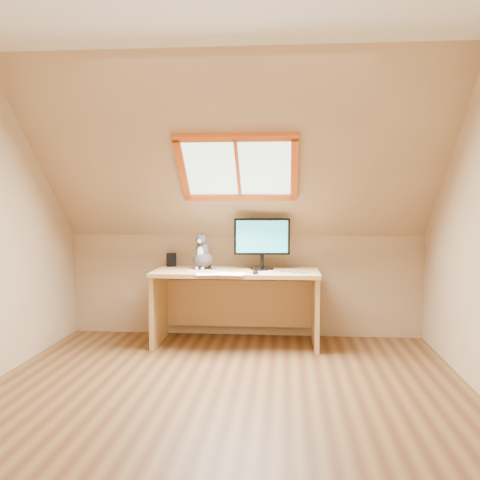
# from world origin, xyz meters

# --- Properties ---
(ground) EXTENTS (3.50, 3.50, 0.00)m
(ground) POSITION_xyz_m (0.00, 0.00, 0.00)
(ground) COLOR brown
(ground) RESTS_ON ground
(room_shell) EXTENTS (3.52, 3.52, 2.41)m
(room_shell) POSITION_xyz_m (0.00, -0.09, 1.43)
(room_shell) COLOR tan
(room_shell) RESTS_ON ground
(desk) EXTENTS (1.53, 0.67, 0.70)m
(desk) POSITION_xyz_m (-0.05, 1.45, 0.48)
(desk) COLOR tan
(desk) RESTS_ON ground
(monitor) EXTENTS (0.52, 0.22, 0.48)m
(monitor) POSITION_xyz_m (0.19, 1.45, 0.97)
(monitor) COLOR black
(monitor) RESTS_ON desk
(cat) EXTENTS (0.23, 0.27, 0.36)m
(cat) POSITION_xyz_m (-0.37, 1.46, 0.83)
(cat) COLOR #4A4442
(cat) RESTS_ON desk
(desk_speaker) EXTENTS (0.11, 0.11, 0.13)m
(desk_speaker) POSITION_xyz_m (-0.71, 1.63, 0.76)
(desk_speaker) COLOR black
(desk_speaker) RESTS_ON desk
(graphics_tablet) EXTENTS (0.30, 0.24, 0.01)m
(graphics_tablet) POSITION_xyz_m (-0.34, 1.21, 0.70)
(graphics_tablet) COLOR #B2B2B7
(graphics_tablet) RESTS_ON desk
(mouse) EXTENTS (0.05, 0.09, 0.03)m
(mouse) POSITION_xyz_m (0.15, 1.14, 0.71)
(mouse) COLOR black
(mouse) RESTS_ON desk
(papers) EXTENTS (0.35, 0.30, 0.01)m
(papers) POSITION_xyz_m (-0.15, 1.12, 0.70)
(papers) COLOR white
(papers) RESTS_ON desk
(cables) EXTENTS (0.51, 0.26, 0.01)m
(cables) POSITION_xyz_m (0.38, 1.26, 0.70)
(cables) COLOR silver
(cables) RESTS_ON desk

